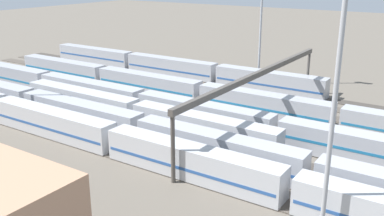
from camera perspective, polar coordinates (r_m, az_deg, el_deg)
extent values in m
plane|color=#60594F|center=(71.80, 2.48, -1.14)|extent=(400.00, 400.00, 0.00)
cube|color=#3D3833|center=(88.79, 9.17, 2.41)|extent=(140.00, 2.80, 0.12)
cube|color=#4C443D|center=(84.41, 7.75, 1.67)|extent=(140.00, 2.80, 0.12)
cube|color=#4C443D|center=(80.11, 6.18, 0.85)|extent=(140.00, 2.80, 0.12)
cube|color=#3D3833|center=(75.90, 4.43, -0.07)|extent=(140.00, 2.80, 0.12)
cube|color=#4C443D|center=(71.78, 2.48, -1.09)|extent=(140.00, 2.80, 0.12)
cube|color=#4C443D|center=(67.78, 0.29, -2.24)|extent=(140.00, 2.80, 0.12)
cube|color=#3D3833|center=(63.93, -2.17, -3.52)|extent=(140.00, 2.80, 0.12)
cube|color=#4C443D|center=(60.24, -4.95, -4.95)|extent=(140.00, 2.80, 0.12)
cube|color=#4C443D|center=(56.76, -8.09, -6.55)|extent=(140.00, 2.80, 0.12)
cube|color=#B7BABF|center=(50.69, -0.17, -7.01)|extent=(23.00, 3.00, 3.80)
cube|color=#285193|center=(50.86, -0.17, -7.40)|extent=(22.40, 3.06, 0.36)
cube|color=#B7BABF|center=(66.26, -17.87, -1.81)|extent=(23.00, 3.00, 3.80)
cube|color=#285193|center=(66.37, -17.84, -2.09)|extent=(22.40, 3.06, 0.36)
cube|color=#A8AAB2|center=(54.33, 3.23, -5.28)|extent=(23.00, 3.00, 3.80)
cube|color=#285193|center=(54.47, 3.22, -5.62)|extent=(22.40, 3.06, 0.36)
cube|color=#A8AAB2|center=(68.90, -14.40, -0.75)|extent=(23.00, 3.00, 3.80)
cube|color=#285193|center=(68.87, -14.41, -0.67)|extent=(22.40, 3.06, 0.36)
cube|color=#A8AAB2|center=(72.34, 9.32, 0.47)|extent=(23.00, 3.00, 3.80)
cube|color=#1E6B9E|center=(72.44, 9.30, 0.22)|extent=(22.40, 3.06, 0.36)
cube|color=#A8AAB2|center=(84.66, -5.75, 3.17)|extent=(23.00, 3.00, 3.80)
cube|color=#1E6B9E|center=(84.72, -5.74, 3.00)|extent=(22.40, 3.06, 0.36)
cube|color=#A8AAB2|center=(101.35, -16.48, 4.96)|extent=(23.00, 3.00, 3.80)
cube|color=#1E6B9E|center=(101.42, -16.46, 4.78)|extent=(22.40, 3.06, 0.36)
cube|color=#B7BABF|center=(60.76, 1.45, -2.70)|extent=(23.00, 3.00, 3.80)
cube|color=black|center=(60.76, 1.45, -2.71)|extent=(22.40, 3.06, 0.36)
cube|color=#B7BABF|center=(75.73, -14.25, 0.93)|extent=(23.00, 3.00, 3.80)
cube|color=black|center=(75.77, -14.24, 0.82)|extent=(22.40, 3.06, 0.36)
cube|color=#A8AAB2|center=(58.09, 22.19, -5.08)|extent=(23.00, 3.00, 3.80)
cube|color=#1E6B9E|center=(58.08, 22.19, -5.05)|extent=(22.40, 3.06, 0.36)
cube|color=#A8AAB2|center=(66.32, 1.45, -0.91)|extent=(23.00, 3.00, 3.80)
cube|color=#1E6B9E|center=(66.46, 1.44, -1.26)|extent=(22.40, 3.06, 0.36)
cube|color=#A8AAB2|center=(81.20, -13.18, 2.15)|extent=(23.00, 3.00, 3.80)
cube|color=#1E6B9E|center=(81.27, -13.17, 1.98)|extent=(22.40, 3.06, 0.36)
cube|color=#A8AAB2|center=(99.81, -22.86, 4.10)|extent=(23.00, 3.00, 3.80)
cube|color=#1E6B9E|center=(99.90, -22.83, 3.85)|extent=(22.40, 3.06, 0.36)
cube|color=#A8AAB2|center=(87.72, 10.12, 3.50)|extent=(23.00, 3.00, 3.80)
cube|color=#285193|center=(87.86, 10.10, 3.15)|extent=(22.40, 3.06, 0.36)
cube|color=#A8AAB2|center=(99.48, -2.78, 5.45)|extent=(23.00, 3.00, 3.80)
cube|color=#285193|center=(99.59, -2.77, 5.16)|extent=(22.40, 3.06, 0.36)
cube|color=#A8AAB2|center=(115.19, -12.61, 6.75)|extent=(23.00, 3.00, 3.80)
cube|color=#285193|center=(115.22, -12.61, 6.67)|extent=(22.40, 3.06, 0.36)
cylinder|color=#9EA0A5|center=(37.67, 18.54, 4.67)|extent=(0.44, 0.44, 30.68)
cylinder|color=#9EA0A5|center=(90.79, 9.04, 11.77)|extent=(0.44, 0.44, 28.12)
cylinder|color=#4C4742|center=(86.81, 14.91, 4.37)|extent=(0.50, 0.50, 8.00)
cylinder|color=#4C4742|center=(48.83, -2.51, -5.49)|extent=(0.50, 0.50, 8.00)
cube|color=#4C4742|center=(65.74, 8.84, 4.50)|extent=(0.70, 45.00, 0.80)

